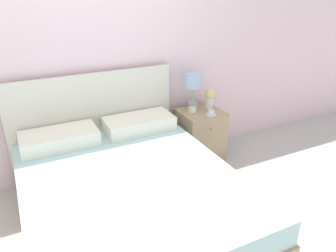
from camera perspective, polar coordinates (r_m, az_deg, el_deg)
ground_plane at (r=3.75m, az=-11.87°, el=-7.50°), size 12.00×12.00×0.00m
wall_back at (r=3.34m, az=-14.12°, el=12.51°), size 8.00×0.06×2.60m
bed at (r=2.83m, az=-7.16°, el=-11.76°), size 1.68×2.04×1.10m
nightstand at (r=3.81m, az=5.58°, el=-1.51°), size 0.47×0.45×0.58m
table_lamp at (r=3.64m, az=4.40°, el=7.27°), size 0.20×0.20×0.42m
flower_vase at (r=3.74m, az=7.33°, el=5.06°), size 0.12×0.12×0.23m
teacup at (r=3.59m, az=7.56°, el=2.27°), size 0.11×0.11×0.05m
alarm_clock at (r=3.61m, az=4.24°, el=2.79°), size 0.08×0.05×0.07m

